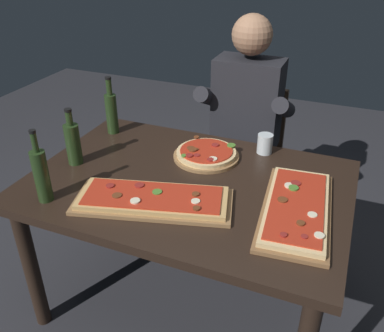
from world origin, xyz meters
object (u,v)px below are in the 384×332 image
(oil_bottle_amber, at_px, (73,142))
(seated_diner, at_px, (244,120))
(dining_table, at_px, (188,199))
(pizza_round_far, at_px, (206,154))
(pizza_rectangular_front, at_px, (153,199))
(diner_chair, at_px, (247,150))
(vinegar_bottle_green, at_px, (111,111))
(pizza_rectangular_left, at_px, (296,208))
(wine_bottle_dark, at_px, (41,174))
(tumbler_near_camera, at_px, (265,145))

(oil_bottle_amber, relative_size, seated_diner, 0.21)
(dining_table, bearing_deg, seated_diner, 86.31)
(pizza_round_far, xyz_separation_m, seated_diner, (0.05, 0.50, -0.02))
(pizza_rectangular_front, xyz_separation_m, diner_chair, (0.11, 1.07, -0.27))
(pizza_rectangular_front, xyz_separation_m, vinegar_bottle_green, (-0.51, 0.53, 0.10))
(pizza_rectangular_left, relative_size, pizza_round_far, 1.90)
(dining_table, xyz_separation_m, wine_bottle_dark, (-0.48, -0.36, 0.22))
(tumbler_near_camera, bearing_deg, dining_table, -122.31)
(dining_table, relative_size, pizza_rectangular_left, 2.30)
(diner_chair, relative_size, seated_diner, 0.65)
(tumbler_near_camera, xyz_separation_m, diner_chair, (-0.20, 0.46, -0.30))
(dining_table, relative_size, pizza_round_far, 4.38)
(diner_chair, bearing_deg, oil_bottle_amber, -123.79)
(dining_table, relative_size, seated_diner, 1.05)
(oil_bottle_amber, relative_size, vinegar_bottle_green, 0.88)
(pizza_rectangular_front, height_order, pizza_round_far, same)
(tumbler_near_camera, bearing_deg, pizza_round_far, -147.46)
(pizza_rectangular_front, xyz_separation_m, wine_bottle_dark, (-0.42, -0.14, 0.10))
(wine_bottle_dark, height_order, vinegar_bottle_green, wine_bottle_dark)
(pizza_round_far, xyz_separation_m, diner_chair, (0.05, 0.62, -0.27))
(pizza_round_far, distance_m, seated_diner, 0.51)
(pizza_round_far, xyz_separation_m, oil_bottle_amber, (-0.56, -0.28, 0.09))
(pizza_rectangular_left, height_order, seated_diner, seated_diner)
(diner_chair, bearing_deg, pizza_rectangular_left, -64.21)
(pizza_rectangular_front, relative_size, pizza_round_far, 2.13)
(wine_bottle_dark, bearing_deg, pizza_rectangular_left, 17.36)
(seated_diner, bearing_deg, oil_bottle_amber, -127.65)
(wine_bottle_dark, xyz_separation_m, oil_bottle_amber, (-0.07, 0.31, -0.01))
(dining_table, xyz_separation_m, pizza_round_far, (-0.00, 0.23, 0.12))
(pizza_rectangular_left, relative_size, diner_chair, 0.70)
(pizza_round_far, xyz_separation_m, vinegar_bottle_green, (-0.57, 0.08, 0.10))
(vinegar_bottle_green, bearing_deg, pizza_rectangular_left, -18.96)
(pizza_rectangular_front, height_order, pizza_rectangular_left, same)
(dining_table, bearing_deg, pizza_rectangular_left, -6.08)
(tumbler_near_camera, bearing_deg, diner_chair, 113.51)
(oil_bottle_amber, distance_m, seated_diner, 1.00)
(oil_bottle_amber, xyz_separation_m, seated_diner, (0.61, 0.79, -0.11))
(pizza_round_far, distance_m, wine_bottle_dark, 0.77)
(pizza_rectangular_front, height_order, vinegar_bottle_green, vinegar_bottle_green)
(vinegar_bottle_green, height_order, tumbler_near_camera, vinegar_bottle_green)
(oil_bottle_amber, bearing_deg, tumbler_near_camera, 28.77)
(dining_table, xyz_separation_m, pizza_rectangular_left, (0.49, -0.05, 0.12))
(pizza_round_far, bearing_deg, oil_bottle_amber, -153.03)
(pizza_rectangular_front, bearing_deg, seated_diner, 83.39)
(tumbler_near_camera, relative_size, diner_chair, 0.11)
(dining_table, distance_m, oil_bottle_amber, 0.60)
(wine_bottle_dark, xyz_separation_m, seated_diner, (0.53, 1.09, -0.12))
(tumbler_near_camera, distance_m, seated_diner, 0.40)
(pizza_rectangular_left, bearing_deg, tumbler_near_camera, 118.06)
(vinegar_bottle_green, bearing_deg, oil_bottle_amber, -87.55)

